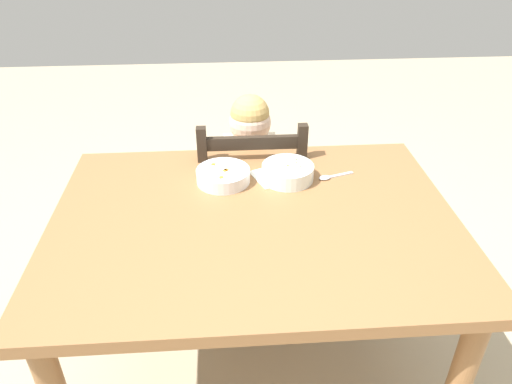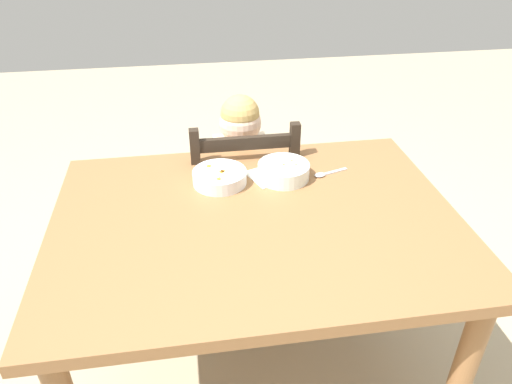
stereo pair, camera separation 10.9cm
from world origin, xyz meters
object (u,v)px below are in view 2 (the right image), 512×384
dining_table (256,242)px  bowl_of_carrots (220,177)px  dining_chair (242,206)px  child_figure (242,170)px  spoon (325,174)px  bowl_of_peas (284,171)px

dining_table → bowl_of_carrots: 0.28m
dining_chair → child_figure: size_ratio=0.94×
dining_chair → spoon: dining_chair is taller
child_figure → spoon: size_ratio=6.83×
dining_chair → bowl_of_carrots: 0.46m
bowl_of_carrots → dining_chair: bearing=69.1°
dining_table → dining_chair: bearing=87.9°
child_figure → bowl_of_carrots: bearing=-111.3°
dining_table → bowl_of_carrots: (-0.09, 0.23, 0.13)m
bowl_of_peas → child_figure: bearing=111.3°
dining_table → spoon: bearing=38.1°
dining_chair → child_figure: 0.19m
child_figure → bowl_of_peas: (0.11, -0.29, 0.15)m
bowl_of_peas → spoon: 0.15m
spoon → bowl_of_carrots: bearing=179.7°
bowl_of_peas → bowl_of_carrots: (-0.23, -0.00, -0.00)m
child_figure → bowl_of_carrots: 0.35m
spoon → bowl_of_peas: bearing=179.2°
dining_chair → bowl_of_peas: 0.47m
child_figure → bowl_of_peas: size_ratio=5.08×
child_figure → dining_table: bearing=-92.2°
dining_chair → bowl_of_carrots: size_ratio=4.62×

